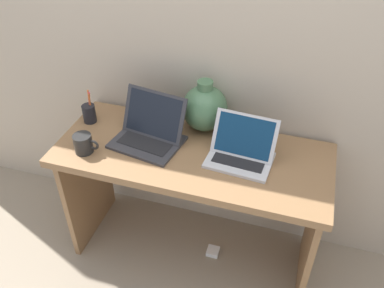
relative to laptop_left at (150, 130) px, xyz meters
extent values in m
plane|color=gray|center=(0.23, -0.04, -0.81)|extent=(6.00, 6.00, 0.00)
cube|color=#BCAD99|center=(0.23, 0.28, 0.39)|extent=(4.40, 0.04, 2.40)
cube|color=olive|center=(0.23, -0.04, -0.08)|extent=(1.34, 0.55, 0.04)
cube|color=olive|center=(-0.40, -0.04, -0.46)|extent=(0.03, 0.47, 0.71)
cube|color=olive|center=(0.86, -0.04, -0.46)|extent=(0.03, 0.47, 0.71)
cube|color=#333338|center=(-0.01, -0.04, -0.05)|extent=(0.37, 0.30, 0.01)
cube|color=black|center=(-0.01, -0.04, -0.05)|extent=(0.28, 0.19, 0.00)
cube|color=#333338|center=(0.01, 0.04, 0.06)|extent=(0.34, 0.15, 0.22)
cube|color=black|center=(0.01, 0.04, 0.06)|extent=(0.30, 0.14, 0.20)
cube|color=silver|center=(0.46, -0.04, -0.05)|extent=(0.32, 0.24, 0.01)
cube|color=black|center=(0.46, -0.04, -0.05)|extent=(0.25, 0.15, 0.00)
cube|color=silver|center=(0.47, 0.02, 0.05)|extent=(0.31, 0.13, 0.19)
cube|color=navy|center=(0.47, 0.02, 0.05)|extent=(0.27, 0.11, 0.17)
ellipsoid|color=#47704C|center=(0.23, 0.18, 0.06)|extent=(0.23, 0.23, 0.24)
cylinder|color=#47704C|center=(0.23, 0.18, 0.19)|extent=(0.08, 0.08, 0.05)
cylinder|color=black|center=(-0.27, -0.18, -0.01)|extent=(0.09, 0.09, 0.10)
torus|color=black|center=(-0.22, -0.18, -0.01)|extent=(0.05, 0.01, 0.05)
cylinder|color=black|center=(-0.37, 0.05, -0.01)|extent=(0.07, 0.07, 0.10)
cylinder|color=orange|center=(-0.37, 0.07, 0.05)|extent=(0.02, 0.01, 0.16)
cylinder|color=orange|center=(-0.36, 0.06, 0.04)|extent=(0.02, 0.02, 0.14)
cylinder|color=#D83359|center=(-0.37, 0.07, 0.04)|extent=(0.03, 0.02, 0.15)
cube|color=white|center=(0.35, -0.03, -0.79)|extent=(0.07, 0.07, 0.03)
camera|label=1|loc=(0.68, -1.50, 1.18)|focal=38.15mm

